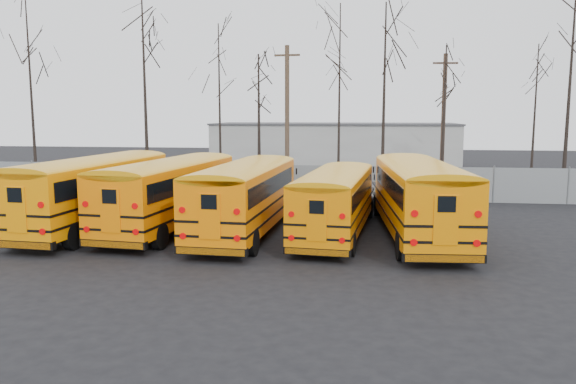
# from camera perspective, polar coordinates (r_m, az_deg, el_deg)

# --- Properties ---
(ground) EXTENTS (120.00, 120.00, 0.00)m
(ground) POSITION_cam_1_polar(r_m,az_deg,el_deg) (21.79, -4.96, -5.36)
(ground) COLOR black
(ground) RESTS_ON ground
(fence) EXTENTS (40.00, 0.04, 2.00)m
(fence) POSITION_cam_1_polar(r_m,az_deg,el_deg) (33.26, -0.47, 1.05)
(fence) COLOR gray
(fence) RESTS_ON ground
(distant_building) EXTENTS (22.00, 8.00, 4.00)m
(distant_building) POSITION_cam_1_polar(r_m,az_deg,el_deg) (52.84, 4.77, 4.68)
(distant_building) COLOR #B6B7B1
(distant_building) RESTS_ON ground
(bus_a) EXTENTS (3.43, 11.64, 3.22)m
(bus_a) POSITION_cam_1_polar(r_m,az_deg,el_deg) (25.73, -19.04, 0.55)
(bus_a) COLOR black
(bus_a) RESTS_ON ground
(bus_b) EXTENTS (3.66, 11.33, 3.12)m
(bus_b) POSITION_cam_1_polar(r_m,az_deg,el_deg) (24.78, -11.76, 0.42)
(bus_b) COLOR black
(bus_b) RESTS_ON ground
(bus_c) EXTENTS (3.04, 11.08, 3.07)m
(bus_c) POSITION_cam_1_polar(r_m,az_deg,el_deg) (23.33, -4.23, 0.03)
(bus_c) COLOR black
(bus_c) RESTS_ON ground
(bus_d) EXTENTS (3.23, 10.17, 2.80)m
(bus_d) POSITION_cam_1_polar(r_m,az_deg,el_deg) (22.98, 4.89, -0.50)
(bus_d) COLOR black
(bus_d) RESTS_ON ground
(bus_e) EXTENTS (3.44, 11.57, 3.20)m
(bus_e) POSITION_cam_1_polar(r_m,az_deg,el_deg) (23.15, 13.14, -0.04)
(bus_e) COLOR black
(bus_e) RESTS_ON ground
(utility_pole_left) EXTENTS (1.66, 0.29, 9.32)m
(utility_pole_left) POSITION_cam_1_polar(r_m,az_deg,el_deg) (36.61, -0.09, 7.63)
(utility_pole_left) COLOR #4C3A2B
(utility_pole_left) RESTS_ON ground
(utility_pole_right) EXTENTS (1.55, 0.29, 8.68)m
(utility_pole_right) POSITION_cam_1_polar(r_m,az_deg,el_deg) (36.73, 15.49, 6.83)
(utility_pole_right) COLOR #463428
(utility_pole_right) RESTS_ON ground
(tree_0) EXTENTS (0.26, 0.26, 12.43)m
(tree_0) POSITION_cam_1_polar(r_m,az_deg,el_deg) (42.04, -24.62, 8.90)
(tree_0) COLOR black
(tree_0) RESTS_ON ground
(tree_1) EXTENTS (0.26, 0.26, 12.75)m
(tree_1) POSITION_cam_1_polar(r_m,az_deg,el_deg) (39.29, -14.33, 9.72)
(tree_1) COLOR black
(tree_1) RESTS_ON ground
(tree_2) EXTENTS (0.26, 0.26, 10.91)m
(tree_2) POSITION_cam_1_polar(r_m,az_deg,el_deg) (38.43, -6.96, 8.58)
(tree_2) COLOR black
(tree_2) RESTS_ON ground
(tree_3) EXTENTS (0.26, 0.26, 9.06)m
(tree_3) POSITION_cam_1_polar(r_m,az_deg,el_deg) (39.30, -2.97, 7.26)
(tree_3) COLOR black
(tree_3) RESTS_ON ground
(tree_4) EXTENTS (0.26, 0.26, 11.58)m
(tree_4) POSITION_cam_1_polar(r_m,az_deg,el_deg) (35.01, 5.23, 9.22)
(tree_4) COLOR black
(tree_4) RESTS_ON ground
(tree_5) EXTENTS (0.26, 0.26, 11.70)m
(tree_5) POSITION_cam_1_polar(r_m,az_deg,el_deg) (35.60, 9.72, 9.21)
(tree_5) COLOR black
(tree_5) RESTS_ON ground
(tree_6) EXTENTS (0.26, 0.26, 9.14)m
(tree_6) POSITION_cam_1_polar(r_m,az_deg,el_deg) (36.33, 15.54, 7.00)
(tree_6) COLOR black
(tree_6) RESTS_ON ground
(tree_7) EXTENTS (0.26, 0.26, 9.15)m
(tree_7) POSITION_cam_1_polar(r_m,az_deg,el_deg) (37.55, 23.74, 6.65)
(tree_7) COLOR black
(tree_7) RESTS_ON ground
(tree_8) EXTENTS (0.26, 0.26, 12.11)m
(tree_8) POSITION_cam_1_polar(r_m,az_deg,el_deg) (38.22, 26.65, 8.71)
(tree_8) COLOR black
(tree_8) RESTS_ON ground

